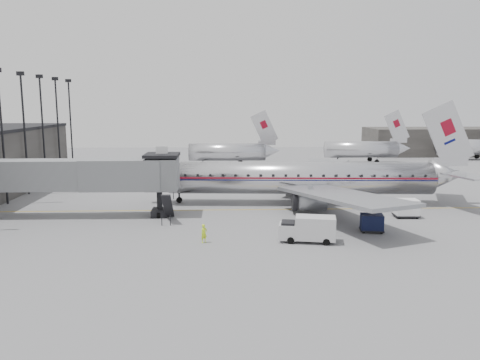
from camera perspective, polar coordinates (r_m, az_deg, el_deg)
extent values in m
plane|color=slate|center=(44.92, 1.56, -5.35)|extent=(160.00, 160.00, 0.00)
cube|color=#32302E|center=(114.22, 22.69, 4.37)|extent=(30.00, 12.00, 6.00)
cube|color=gold|center=(51.00, 4.50, -3.59)|extent=(60.00, 0.15, 0.01)
cube|color=slate|center=(51.22, -24.09, 0.56)|extent=(12.00, 2.80, 3.00)
cube|color=slate|center=(48.57, -14.19, 0.66)|extent=(8.00, 3.00, 3.10)
cube|color=slate|center=(48.29, -9.45, 0.77)|extent=(3.20, 3.60, 3.20)
cube|color=black|center=(48.05, -9.51, 3.01)|extent=(3.40, 3.80, 0.30)
cube|color=white|center=(48.00, -9.52, 3.60)|extent=(1.20, 0.15, 0.80)
cylinder|color=black|center=(48.45, -9.77, -2.70)|extent=(0.56, 0.56, 2.80)
cube|color=black|center=(48.67, -9.74, -3.91)|extent=(1.60, 2.20, 0.70)
cylinder|color=black|center=(47.72, -9.89, -4.24)|extent=(0.30, 0.60, 0.60)
cylinder|color=black|center=(49.65, -9.58, -3.70)|extent=(0.30, 0.60, 0.60)
cube|color=black|center=(46.06, -8.79, -3.17)|extent=(0.90, 3.20, 2.90)
cylinder|color=black|center=(58.92, -26.97, 4.54)|extent=(0.24, 0.24, 15.00)
cylinder|color=black|center=(64.41, -24.75, 5.01)|extent=(0.24, 0.24, 15.00)
cube|color=black|center=(64.40, -25.21, 11.67)|extent=(0.90, 0.25, 0.50)
cylinder|color=black|center=(69.98, -22.88, 5.40)|extent=(0.24, 0.24, 15.00)
cube|color=black|center=(69.97, -23.28, 11.54)|extent=(0.90, 0.25, 0.50)
cylinder|color=black|center=(75.61, -21.29, 5.74)|extent=(0.24, 0.24, 15.00)
cube|color=black|center=(75.60, -21.63, 11.41)|extent=(0.90, 0.25, 0.50)
cylinder|color=black|center=(81.30, -19.92, 6.02)|extent=(0.24, 0.24, 15.00)
cube|color=black|center=(81.29, -20.21, 11.30)|extent=(0.90, 0.25, 0.50)
cylinder|color=silver|center=(85.83, -1.58, 3.43)|extent=(14.00, 3.20, 3.20)
cube|color=silver|center=(85.83, 2.98, 6.36)|extent=(5.17, 0.26, 6.52)
cylinder|color=black|center=(86.14, -4.57, 2.02)|extent=(0.24, 0.24, 1.00)
cylinder|color=silver|center=(93.73, 14.53, 3.63)|extent=(14.00, 3.20, 3.20)
cube|color=silver|center=(95.60, 18.57, 6.19)|extent=(5.17, 0.26, 6.52)
cylinder|color=black|center=(92.77, 11.81, 2.37)|extent=(0.24, 0.24, 1.00)
cylinder|color=silver|center=(106.68, 26.38, 3.61)|extent=(14.00, 3.20, 3.20)
cylinder|color=black|center=(104.81, 24.13, 2.53)|extent=(0.24, 0.24, 1.00)
cylinder|color=silver|center=(53.77, 7.34, 0.26)|extent=(29.97, 5.39, 3.68)
cone|color=silver|center=(54.50, -10.05, 0.31)|extent=(3.19, 3.84, 3.68)
cone|color=silver|center=(57.94, 23.99, 0.57)|extent=(4.17, 3.72, 3.49)
cube|color=maroon|center=(53.74, 7.35, 0.52)|extent=(29.97, 5.44, 0.18)
cube|color=#090D50|center=(53.77, 7.35, 0.28)|extent=(29.97, 5.44, 0.10)
cube|color=silver|center=(57.38, 24.02, 5.09)|extent=(6.10, 0.65, 7.63)
cube|color=gray|center=(62.96, 9.17, 1.25)|extent=(12.15, 16.63, 1.18)
cube|color=gray|center=(45.56, 12.26, -1.89)|extent=(10.72, 16.80, 1.18)
cylinder|color=gray|center=(59.14, 7.26, -0.43)|extent=(3.49, 2.28, 2.09)
cylinder|color=gray|center=(49.06, 8.53, -2.47)|extent=(3.49, 2.28, 2.09)
cylinder|color=black|center=(54.48, -7.42, -2.12)|extent=(0.20, 0.20, 1.29)
cylinder|color=black|center=(56.93, 9.01, -1.61)|extent=(0.26, 0.26, 1.39)
cylinder|color=black|center=(56.98, 9.00, -1.86)|extent=(1.01, 0.40, 0.99)
cylinder|color=black|center=(51.92, 9.78, -2.69)|extent=(0.26, 0.26, 1.39)
cylinder|color=black|center=(51.97, 9.77, -2.96)|extent=(1.01, 0.40, 0.99)
cube|color=#B9B8BA|center=(39.27, 9.18, -5.78)|extent=(3.53, 2.39, 1.90)
cube|color=#B9B8BA|center=(39.40, 5.86, -6.20)|extent=(1.74, 1.96, 1.26)
cube|color=black|center=(39.26, 5.88, -5.44)|extent=(1.35, 1.71, 0.54)
cylinder|color=black|center=(38.76, 6.19, -7.34)|extent=(0.61, 0.33, 0.58)
cylinder|color=black|center=(40.32, 6.30, -6.68)|extent=(0.61, 0.33, 0.58)
cylinder|color=black|center=(38.76, 10.50, -7.44)|extent=(0.61, 0.33, 0.58)
cylinder|color=black|center=(40.32, 10.43, -6.79)|extent=(0.61, 0.33, 0.58)
cube|color=black|center=(43.55, 15.77, -4.92)|extent=(2.14, 1.75, 1.35)
cube|color=black|center=(43.73, 15.73, -5.84)|extent=(2.26, 1.86, 0.12)
cylinder|color=black|center=(43.08, 14.81, -6.10)|extent=(0.30, 0.16, 0.29)
cylinder|color=black|center=(43.31, 16.85, -6.11)|extent=(0.30, 0.16, 0.29)
cylinder|color=black|center=(44.19, 14.62, -5.70)|extent=(0.30, 0.16, 0.29)
cylinder|color=black|center=(44.41, 16.61, -5.72)|extent=(0.30, 0.16, 0.29)
cube|color=white|center=(50.07, 19.61, -3.12)|extent=(2.30, 1.77, 1.56)
cube|color=black|center=(50.25, 19.55, -4.05)|extent=(2.42, 1.89, 0.13)
cylinder|color=black|center=(49.36, 18.82, -4.31)|extent=(0.34, 0.15, 0.33)
cylinder|color=black|center=(49.94, 20.77, -4.26)|extent=(0.34, 0.15, 0.33)
cylinder|color=black|center=(50.60, 18.35, -3.96)|extent=(0.34, 0.15, 0.33)
cylinder|color=black|center=(51.17, 20.26, -3.92)|extent=(0.34, 0.15, 0.33)
imported|color=#CDF71D|center=(38.87, -4.42, -6.51)|extent=(0.68, 0.64, 1.55)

